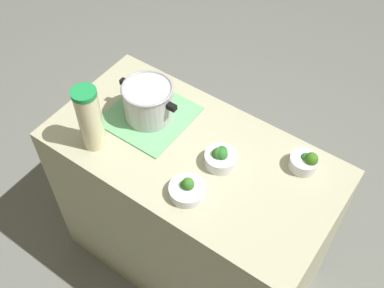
% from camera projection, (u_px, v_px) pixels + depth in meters
% --- Properties ---
extents(ground_plane, '(8.00, 8.00, 0.00)m').
position_uv_depth(ground_plane, '(192.00, 256.00, 2.61)').
color(ground_plane, slate).
extents(counter_slab, '(1.20, 0.62, 0.92)m').
position_uv_depth(counter_slab, '(192.00, 212.00, 2.25)').
color(counter_slab, '#ADAB8B').
rests_on(counter_slab, ground_plane).
extents(dish_cloth, '(0.33, 0.34, 0.01)m').
position_uv_depth(dish_cloth, '(150.00, 115.00, 2.02)').
color(dish_cloth, '#6DBA7A').
rests_on(dish_cloth, counter_slab).
extents(cooking_pot, '(0.28, 0.21, 0.16)m').
position_uv_depth(cooking_pot, '(148.00, 101.00, 1.95)').
color(cooking_pot, '#B7B7BC').
rests_on(cooking_pot, dish_cloth).
extents(lemonade_pitcher, '(0.10, 0.10, 0.29)m').
position_uv_depth(lemonade_pitcher, '(90.00, 119.00, 1.82)').
color(lemonade_pitcher, beige).
rests_on(lemonade_pitcher, counter_slab).
extents(broccoli_bowl_front, '(0.13, 0.13, 0.09)m').
position_uv_depth(broccoli_bowl_front, '(221.00, 157.00, 1.84)').
color(broccoli_bowl_front, silver).
rests_on(broccoli_bowl_front, counter_slab).
extents(broccoli_bowl_center, '(0.14, 0.14, 0.08)m').
position_uv_depth(broccoli_bowl_center, '(187.00, 189.00, 1.75)').
color(broccoli_bowl_center, silver).
rests_on(broccoli_bowl_center, counter_slab).
extents(broccoli_bowl_back, '(0.11, 0.11, 0.09)m').
position_uv_depth(broccoli_bowl_back, '(305.00, 162.00, 1.83)').
color(broccoli_bowl_back, silver).
rests_on(broccoli_bowl_back, counter_slab).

